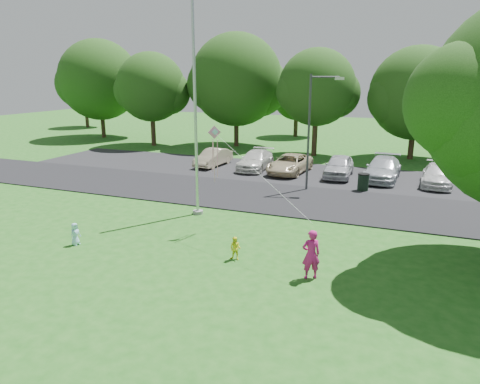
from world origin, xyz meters
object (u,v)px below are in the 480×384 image
(child_yellow, at_px, (235,249))
(trash_can, at_px, (363,182))
(kite, at_px, (217,145))
(flagpole, at_px, (196,128))
(woman, at_px, (311,254))
(street_lamp, at_px, (314,122))
(child_blue, at_px, (75,234))

(child_yellow, bearing_deg, trash_can, 76.97)
(trash_can, distance_m, child_yellow, 12.11)
(child_yellow, height_order, kite, kite)
(flagpole, height_order, kite, flagpole)
(flagpole, xyz_separation_m, child_yellow, (3.73, -4.37, -3.73))
(woman, height_order, kite, kite)
(trash_can, bearing_deg, kite, -118.93)
(street_lamp, relative_size, kite, 1.32)
(woman, bearing_deg, child_yellow, -38.65)
(street_lamp, relative_size, child_yellow, 7.51)
(woman, relative_size, kite, 0.34)
(flagpole, bearing_deg, child_blue, -116.77)
(flagpole, distance_m, trash_can, 10.75)
(child_yellow, bearing_deg, kite, 129.17)
(woman, height_order, child_blue, woman)
(street_lamp, relative_size, woman, 3.91)
(trash_can, relative_size, child_yellow, 1.20)
(flagpole, relative_size, woman, 5.92)
(trash_can, relative_size, woman, 0.62)
(trash_can, xyz_separation_m, kite, (-5.09, -9.22, 3.23))
(street_lamp, bearing_deg, child_blue, -133.45)
(trash_can, bearing_deg, child_yellow, -105.77)
(child_yellow, relative_size, kite, 0.18)
(trash_can, distance_m, woman, 12.12)
(kite, bearing_deg, street_lamp, 38.25)
(child_blue, bearing_deg, child_yellow, -77.18)
(woman, bearing_deg, street_lamp, -107.46)
(child_yellow, bearing_deg, child_blue, -168.69)
(flagpole, relative_size, child_blue, 11.05)
(child_blue, relative_size, kite, 0.18)
(trash_can, bearing_deg, street_lamp, -163.03)
(woman, distance_m, kite, 6.21)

